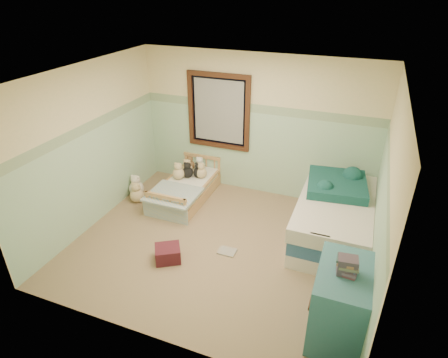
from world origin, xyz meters
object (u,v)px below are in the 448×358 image
at_px(twin_bed_frame, 332,229).
at_px(red_pillow, 168,253).
at_px(plush_floor_cream, 136,188).
at_px(toddler_bed_frame, 186,193).
at_px(dresser, 340,303).
at_px(plush_floor_tan, 137,195).
at_px(floor_book, 227,251).

xyz_separation_m(twin_bed_frame, red_pillow, (-2.08, -1.45, -0.00)).
bearing_deg(plush_floor_cream, toddler_bed_frame, 14.23).
bearing_deg(dresser, red_pillow, 170.07).
distance_m(plush_floor_tan, red_pillow, 1.75).
bearing_deg(dresser, twin_bed_frame, 98.10).
distance_m(toddler_bed_frame, plush_floor_cream, 0.93).
xyz_separation_m(plush_floor_tan, floor_book, (1.99, -0.74, -0.11)).
bearing_deg(red_pillow, twin_bed_frame, 34.74).
height_order(toddler_bed_frame, dresser, dresser).
bearing_deg(plush_floor_tan, floor_book, -20.41).
relative_size(plush_floor_tan, floor_book, 0.99).
bearing_deg(toddler_bed_frame, red_pillow, -72.35).
bearing_deg(floor_book, dresser, -27.45).
bearing_deg(plush_floor_cream, floor_book, -23.88).
relative_size(twin_bed_frame, floor_book, 8.05).
bearing_deg(dresser, plush_floor_tan, 156.06).
bearing_deg(red_pillow, floor_book, 32.30).
bearing_deg(toddler_bed_frame, floor_book, -43.46).
bearing_deg(floor_book, red_pillow, -147.13).
distance_m(toddler_bed_frame, dresser, 3.53).
bearing_deg(red_pillow, dresser, -9.93).
bearing_deg(twin_bed_frame, floor_book, -144.03).
distance_m(plush_floor_tan, twin_bed_frame, 3.37).
xyz_separation_m(plush_floor_tan, twin_bed_frame, (3.36, 0.25, -0.02)).
bearing_deg(red_pillow, toddler_bed_frame, 107.65).
height_order(plush_floor_tan, red_pillow, plush_floor_tan).
xyz_separation_m(dresser, red_pillow, (-2.35, 0.41, -0.33)).
height_order(plush_floor_tan, floor_book, plush_floor_tan).
distance_m(plush_floor_cream, dresser, 4.19).
xyz_separation_m(toddler_bed_frame, plush_floor_cream, (-0.90, -0.23, 0.04)).
distance_m(twin_bed_frame, dresser, 1.90).
bearing_deg(toddler_bed_frame, dresser, -35.43).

